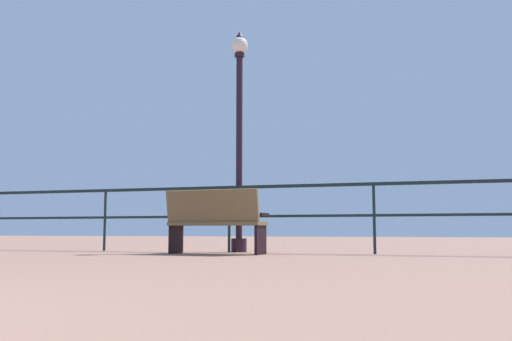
{
  "coord_description": "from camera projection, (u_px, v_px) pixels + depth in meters",
  "views": [
    {
      "loc": [
        3.16,
        -0.54,
        0.35
      ],
      "look_at": [
        0.61,
        7.45,
        1.25
      ],
      "focal_mm": 39.35,
      "sensor_mm": 36.0,
      "label": 1
    }
  ],
  "objects": [
    {
      "name": "lamppost_center",
      "position": [
        239.0,
        128.0,
        9.3
      ],
      "size": [
        0.28,
        0.28,
        3.7
      ],
      "color": "black",
      "rests_on": "ground_plane"
    },
    {
      "name": "bench_near_left",
      "position": [
        215.0,
        219.0,
        8.3
      ],
      "size": [
        1.49,
        0.67,
        0.95
      ],
      "color": "brown",
      "rests_on": "ground_plane"
    },
    {
      "name": "pier_railing",
      "position": [
        229.0,
        203.0,
        9.04
      ],
      "size": [
        23.02,
        0.05,
        1.07
      ],
      "color": "black",
      "rests_on": "ground_plane"
    }
  ]
}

